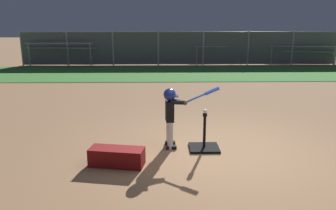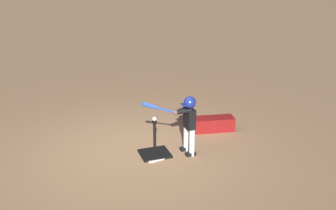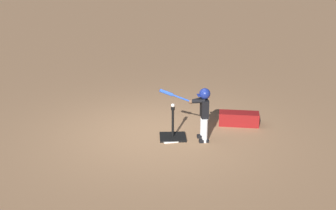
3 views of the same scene
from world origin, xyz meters
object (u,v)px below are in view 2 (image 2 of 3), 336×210
batting_tee (155,151)px  batter_child (187,118)px  equipment_bag (213,124)px  baseball (154,119)px

batting_tee → batter_child: 0.83m
batting_tee → equipment_bag: bearing=-156.0°
batter_child → equipment_bag: bearing=-138.9°
baseball → batting_tee: bearing=-153.4°
batter_child → batting_tee: bearing=-12.5°
baseball → equipment_bag: bearing=-156.0°
batter_child → equipment_bag: (-0.88, -0.77, -0.53)m
batting_tee → batter_child: (-0.56, 0.12, 0.60)m
equipment_bag → batter_child: bearing=51.1°
equipment_bag → baseball: bearing=34.0°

